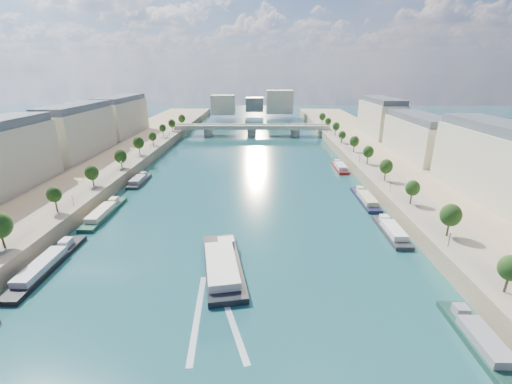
{
  "coord_description": "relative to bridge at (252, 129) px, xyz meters",
  "views": [
    {
      "loc": [
        6.74,
        -29.64,
        45.81
      ],
      "look_at": [
        5.1,
        84.33,
        5.0
      ],
      "focal_mm": 24.0,
      "sensor_mm": 36.0,
      "label": 1
    }
  ],
  "objects": [
    {
      "name": "pave_left",
      "position": [
        -57.0,
        -121.35,
        -0.03
      ],
      "size": [
        14.0,
        520.0,
        0.1
      ],
      "primitive_type": "cube",
      "color": "gray",
      "rests_on": "quay_left"
    },
    {
      "name": "moored_barges_left",
      "position": [
        -45.5,
        -178.97,
        -4.24
      ],
      "size": [
        5.0,
        153.71,
        3.6
      ],
      "color": "#191E38",
      "rests_on": "ground"
    },
    {
      "name": "moored_barges_right",
      "position": [
        45.5,
        -166.33,
        -4.24
      ],
      "size": [
        5.0,
        172.29,
        3.6
      ],
      "color": "black",
      "rests_on": "ground"
    },
    {
      "name": "tour_barge",
      "position": [
        -2.46,
        -178.97,
        -3.92
      ],
      "size": [
        13.95,
        30.81,
        4.04
      ],
      "rotation": [
        0.0,
        0.0,
        0.19
      ],
      "color": "black",
      "rests_on": "ground"
    },
    {
      "name": "quay_left",
      "position": [
        -72.0,
        -121.35,
        -2.58
      ],
      "size": [
        44.0,
        520.0,
        5.0
      ],
      "primitive_type": "cube",
      "color": "#9E8460",
      "rests_on": "ground"
    },
    {
      "name": "quay_right",
      "position": [
        72.0,
        -121.35,
        -2.58
      ],
      "size": [
        44.0,
        520.0,
        5.0
      ],
      "primitive_type": "cube",
      "color": "#9E8460",
      "rests_on": "ground"
    },
    {
      "name": "trees_left",
      "position": [
        -55.0,
        -119.35,
        5.39
      ],
      "size": [
        4.8,
        268.8,
        8.26
      ],
      "color": "#382B1E",
      "rests_on": "ground"
    },
    {
      "name": "buildings_left",
      "position": [
        -85.0,
        -109.35,
        11.37
      ],
      "size": [
        16.0,
        226.0,
        23.2
      ],
      "color": "beige",
      "rests_on": "ground"
    },
    {
      "name": "trees_right",
      "position": [
        55.0,
        -111.35,
        5.39
      ],
      "size": [
        4.8,
        268.8,
        8.26
      ],
      "color": "#382B1E",
      "rests_on": "ground"
    },
    {
      "name": "skyline",
      "position": [
        3.19,
        98.17,
        9.57
      ],
      "size": [
        79.0,
        42.0,
        22.0
      ],
      "color": "beige",
      "rests_on": "ground"
    },
    {
      "name": "ground",
      "position": [
        0.0,
        -121.35,
        -5.08
      ],
      "size": [
        700.0,
        700.0,
        0.0
      ],
      "primitive_type": "plane",
      "color": "#0D363A",
      "rests_on": "ground"
    },
    {
      "name": "buildings_right",
      "position": [
        85.0,
        -109.35,
        11.37
      ],
      "size": [
        16.0,
        226.0,
        23.2
      ],
      "color": "beige",
      "rests_on": "ground"
    },
    {
      "name": "bridge",
      "position": [
        0.0,
        0.0,
        0.0
      ],
      "size": [
        112.0,
        12.0,
        8.15
      ],
      "color": "#C1B79E",
      "rests_on": "ground"
    },
    {
      "name": "lamps_left",
      "position": [
        -52.5,
        -131.35,
        2.7
      ],
      "size": [
        0.36,
        200.36,
        4.28
      ],
      "color": "black",
      "rests_on": "ground"
    },
    {
      "name": "pave_right",
      "position": [
        57.0,
        -121.35,
        -0.03
      ],
      "size": [
        14.0,
        520.0,
        0.1
      ],
      "primitive_type": "cube",
      "color": "gray",
      "rests_on": "quay_right"
    },
    {
      "name": "lamps_right",
      "position": [
        52.5,
        -116.35,
        2.7
      ],
      "size": [
        0.36,
        200.36,
        4.28
      ],
      "color": "black",
      "rests_on": "ground"
    },
    {
      "name": "wake",
      "position": [
        -2.46,
        -195.52,
        -5.06
      ],
      "size": [
        12.44,
        26.02,
        0.04
      ],
      "color": "silver",
      "rests_on": "ground"
    }
  ]
}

